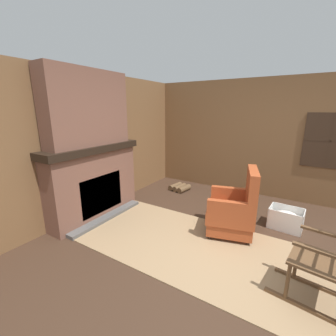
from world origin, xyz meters
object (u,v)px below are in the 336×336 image
at_px(armchair, 234,211).
at_px(oil_lamp_vase, 76,142).
at_px(storage_case, 115,137).
at_px(rocking_chair, 326,264).
at_px(laundry_basket, 286,218).
at_px(firewood_stack, 180,187).

xyz_separation_m(armchair, oil_lamp_vase, (-2.23, -0.91, 0.97)).
bearing_deg(oil_lamp_vase, storage_case, 89.99).
relative_size(rocking_chair, storage_case, 5.72).
relative_size(rocking_chair, oil_lamp_vase, 5.30).
relative_size(armchair, laundry_basket, 2.00).
distance_m(armchair, laundry_basket, 0.90).
bearing_deg(oil_lamp_vase, firewood_stack, 72.44).
relative_size(laundry_basket, storage_case, 2.24).
height_order(firewood_stack, storage_case, storage_case).
distance_m(rocking_chair, firewood_stack, 3.33).
bearing_deg(firewood_stack, laundry_basket, -15.56).
distance_m(laundry_basket, oil_lamp_vase, 3.46).
relative_size(firewood_stack, storage_case, 1.96).
bearing_deg(firewood_stack, armchair, -37.60).
distance_m(firewood_stack, laundry_basket, 2.31).
bearing_deg(laundry_basket, firewood_stack, 164.44).
height_order(armchair, oil_lamp_vase, oil_lamp_vase).
bearing_deg(oil_lamp_vase, laundry_basket, 27.36).
height_order(armchair, firewood_stack, armchair).
bearing_deg(laundry_basket, storage_case, -167.02).
distance_m(armchair, oil_lamp_vase, 2.60).
distance_m(oil_lamp_vase, storage_case, 0.83).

